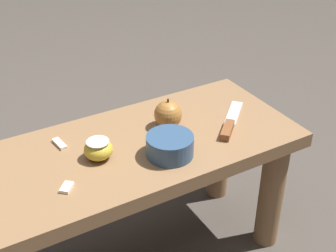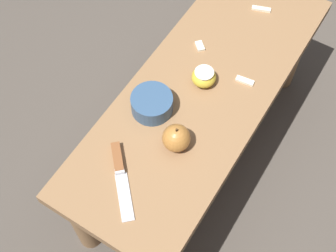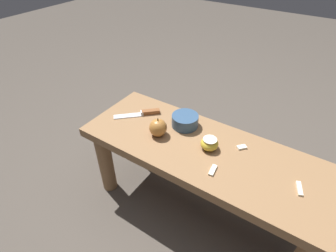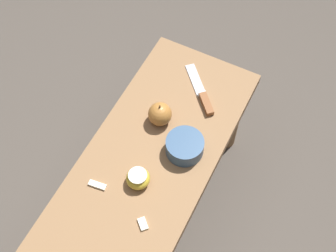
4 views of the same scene
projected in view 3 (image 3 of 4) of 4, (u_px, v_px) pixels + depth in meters
The scene contains 9 objects.
ground_plane at pixel (197, 208), 1.32m from camera, with size 8.00×8.00×0.00m, color #4C443D.
wooden_bench at pixel (202, 163), 1.12m from camera, with size 1.04×0.39×0.41m.
knife at pixel (144, 113), 1.24m from camera, with size 0.18×0.17×0.02m.
apple_whole at pixel (158, 128), 1.11m from camera, with size 0.08×0.08×0.09m.
apple_cut at pixel (209, 144), 1.05m from camera, with size 0.07×0.07×0.05m.
apple_slice_near_knife at pixel (299, 189), 0.90m from camera, with size 0.03×0.06×0.01m.
apple_slice_center at pixel (213, 170), 0.96m from camera, with size 0.02×0.06×0.01m.
apple_slice_near_bowl at pixel (242, 147), 1.06m from camera, with size 0.04×0.04×0.01m.
bowl at pixel (185, 121), 1.16m from camera, with size 0.12×0.12×0.05m.
Camera 3 is at (0.31, -0.74, 1.13)m, focal length 28.00 mm.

